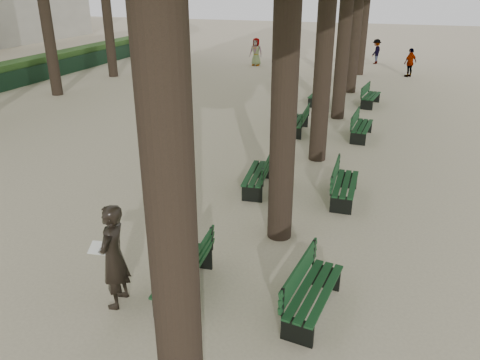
% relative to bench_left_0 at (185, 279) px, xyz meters
% --- Properties ---
extents(ground, '(120.00, 120.00, 0.00)m').
position_rel_bench_left_0_xyz_m(ground, '(-0.37, -0.54, -0.27)').
color(ground, '#BBAD8D').
rests_on(ground, ground).
extents(bench_left_0, '(0.68, 1.83, 0.92)m').
position_rel_bench_left_0_xyz_m(bench_left_0, '(0.00, 0.00, 0.00)').
color(bench_left_0, black).
rests_on(bench_left_0, ground).
extents(bench_left_1, '(0.74, 1.85, 0.92)m').
position_rel_bench_left_0_xyz_m(bench_left_1, '(-0.00, 4.69, 0.00)').
color(bench_left_1, black).
rests_on(bench_left_1, ground).
extents(bench_left_2, '(0.63, 1.82, 0.92)m').
position_rel_bench_left_0_xyz_m(bench_left_2, '(0.00, 9.99, 0.00)').
color(bench_left_2, black).
rests_on(bench_left_2, ground).
extents(bench_left_3, '(0.69, 1.83, 0.92)m').
position_rel_bench_left_0_xyz_m(bench_left_3, '(-0.00, 14.53, 0.00)').
color(bench_left_3, black).
rests_on(bench_left_3, ground).
extents(bench_right_0, '(0.80, 1.86, 0.92)m').
position_rel_bench_left_0_xyz_m(bench_right_0, '(2.27, 0.11, 0.00)').
color(bench_right_0, black).
rests_on(bench_right_0, ground).
extents(bench_right_1, '(0.60, 1.81, 0.92)m').
position_rel_bench_left_0_xyz_m(bench_right_1, '(2.27, 4.72, 0.00)').
color(bench_right_1, black).
rests_on(bench_right_1, ground).
extents(bench_right_2, '(0.69, 1.83, 0.92)m').
position_rel_bench_left_0_xyz_m(bench_right_2, '(2.27, 10.03, 0.00)').
color(bench_right_2, black).
rests_on(bench_right_2, ground).
extents(bench_right_3, '(0.81, 1.86, 0.92)m').
position_rel_bench_left_0_xyz_m(bench_right_3, '(2.27, 14.91, 0.00)').
color(bench_right_3, black).
rests_on(bench_right_3, ground).
extents(man_with_map, '(0.66, 0.78, 1.86)m').
position_rel_bench_left_0_xyz_m(man_with_map, '(-0.96, -0.65, 0.66)').
color(man_with_map, black).
rests_on(man_with_map, ground).
extents(pedestrian_d, '(0.88, 0.42, 1.74)m').
position_rel_bench_left_0_xyz_m(pedestrian_d, '(-5.55, 23.64, 0.60)').
color(pedestrian_d, '#262628').
rests_on(pedestrian_d, ground).
extents(pedestrian_a, '(0.81, 0.42, 1.60)m').
position_rel_bench_left_0_xyz_m(pedestrian_a, '(-4.44, 25.73, 0.53)').
color(pedestrian_a, '#262628').
rests_on(pedestrian_a, ground).
extents(pedestrian_c, '(0.86, 0.92, 1.61)m').
position_rel_bench_left_0_xyz_m(pedestrian_c, '(3.94, 22.62, 0.53)').
color(pedestrian_c, '#262628').
rests_on(pedestrian_c, ground).
extents(pedestrian_b, '(0.61, 1.08, 1.59)m').
position_rel_bench_left_0_xyz_m(pedestrian_b, '(1.83, 26.76, 0.52)').
color(pedestrian_b, '#262628').
rests_on(pedestrian_b, ground).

